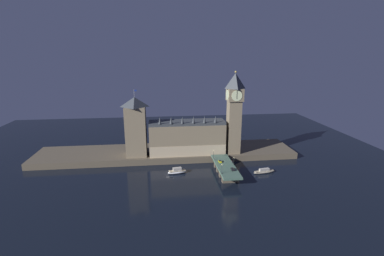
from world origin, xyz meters
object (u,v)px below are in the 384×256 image
(victoria_tower, at_px, (136,127))
(pedestrian_far_rail, at_px, (215,158))
(pedestrian_mid_walk, at_px, (232,162))
(street_lamp_mid, at_px, (234,160))
(street_lamp_far, at_px, (214,153))
(boat_upstream, at_px, (177,171))
(street_lamp_near, at_px, (222,168))
(car_southbound_lead, at_px, (233,169))
(boat_downstream, at_px, (264,171))
(car_northbound_lead, at_px, (220,161))
(pedestrian_near_rail, at_px, (222,172))
(clock_tower, at_px, (234,111))

(victoria_tower, height_order, pedestrian_far_rail, victoria_tower)
(pedestrian_mid_walk, relative_size, street_lamp_mid, 0.31)
(victoria_tower, relative_size, street_lamp_far, 8.12)
(boat_upstream, bearing_deg, pedestrian_far_rail, 13.44)
(pedestrian_mid_walk, relative_size, street_lamp_near, 0.26)
(victoria_tower, height_order, car_southbound_lead, victoria_tower)
(victoria_tower, height_order, boat_downstream, victoria_tower)
(car_northbound_lead, xyz_separation_m, pedestrian_far_rail, (-2.87, 5.83, 0.24))
(pedestrian_near_rail, bearing_deg, street_lamp_far, 90.82)
(car_southbound_lead, bearing_deg, pedestrian_near_rail, -155.88)
(pedestrian_near_rail, height_order, street_lamp_mid, street_lamp_mid)
(car_southbound_lead, distance_m, pedestrian_near_rail, 9.42)
(car_southbound_lead, bearing_deg, street_lamp_far, 110.38)
(pedestrian_near_rail, distance_m, pedestrian_mid_walk, 20.08)
(clock_tower, bearing_deg, street_lamp_far, -139.49)
(street_lamp_far, height_order, boat_upstream, street_lamp_far)
(car_southbound_lead, height_order, boat_upstream, car_southbound_lead)
(pedestrian_far_rail, xyz_separation_m, boat_upstream, (-29.58, -7.07, -6.20))
(victoria_tower, bearing_deg, boat_upstream, -43.48)
(boat_upstream, xyz_separation_m, boat_downstream, (64.48, -6.87, -0.30))
(victoria_tower, height_order, car_northbound_lead, victoria_tower)
(pedestrian_mid_walk, distance_m, boat_upstream, 41.56)
(street_lamp_mid, bearing_deg, car_southbound_lead, -108.96)
(clock_tower, distance_m, boat_upstream, 68.36)
(pedestrian_mid_walk, distance_m, pedestrian_far_rail, 14.53)
(pedestrian_near_rail, bearing_deg, street_lamp_mid, 48.38)
(street_lamp_far, xyz_separation_m, boat_downstream, (35.30, -16.62, -9.74))
(boat_upstream, bearing_deg, car_southbound_lead, -20.77)
(street_lamp_near, bearing_deg, pedestrian_near_rail, 73.63)
(clock_tower, relative_size, street_lamp_mid, 11.43)
(pedestrian_mid_walk, height_order, boat_upstream, pedestrian_mid_walk)
(boat_upstream, bearing_deg, boat_downstream, -6.08)
(pedestrian_near_rail, relative_size, street_lamp_far, 0.25)
(victoria_tower, xyz_separation_m, boat_upstream, (31.28, -29.66, -27.75))
(clock_tower, distance_m, car_southbound_lead, 54.16)
(car_northbound_lead, height_order, pedestrian_mid_walk, pedestrian_mid_walk)
(victoria_tower, distance_m, street_lamp_far, 66.23)
(street_lamp_near, bearing_deg, boat_downstream, 19.96)
(boat_upstream, bearing_deg, street_lamp_far, 18.48)
(pedestrian_far_rail, distance_m, boat_downstream, 38.14)
(boat_downstream, bearing_deg, pedestrian_near_rail, -161.82)
(street_lamp_mid, bearing_deg, boat_upstream, 173.16)
(clock_tower, relative_size, car_northbound_lead, 17.21)
(street_lamp_mid, xyz_separation_m, boat_downstream, (23.04, -1.90, -9.30))
(pedestrian_near_rail, relative_size, street_lamp_near, 0.24)
(car_northbound_lead, relative_size, street_lamp_mid, 0.66)
(boat_downstream, bearing_deg, street_lamp_far, 154.79)
(car_southbound_lead, bearing_deg, boat_upstream, 159.23)
(car_southbound_lead, relative_size, boat_downstream, 0.25)
(pedestrian_near_rail, bearing_deg, street_lamp_near, -106.37)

